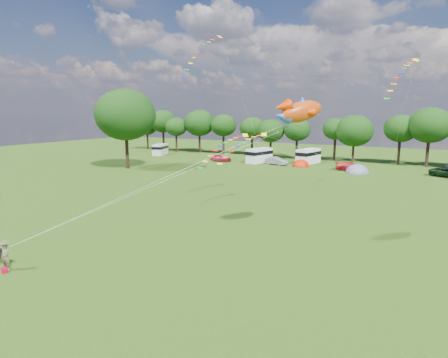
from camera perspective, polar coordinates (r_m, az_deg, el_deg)
The scene contains 19 objects.
ground_plane at distance 25.97m, azimuth -8.85°, elevation -11.51°, with size 180.00×180.00×0.00m, color black.
tree_line at distance 74.55m, azimuth 21.92°, elevation 7.06°, with size 102.98×10.98×10.27m.
big_tree at distance 65.01m, azimuth -14.79°, elevation 9.45°, with size 10.00×10.00×13.28m.
car_a at distance 72.58m, azimuth -0.50°, elevation 3.26°, with size 1.69×4.28×1.43m, color #BB2037.
car_b at distance 68.62m, azimuth 7.93°, elevation 2.74°, with size 1.47×3.93×1.39m, color gray.
car_c at distance 64.45m, azimuth 18.75°, elevation 1.81°, with size 1.96×4.66×1.40m, color red.
car_d at distance 64.32m, azimuth 30.97°, elevation 0.86°, with size 2.30×5.08×1.38m, color black.
campervan_a at distance 84.79m, azimuth -9.69°, elevation 4.52°, with size 3.49×5.31×2.40m.
campervan_b at distance 71.13m, azimuth 5.40°, elevation 3.67°, with size 3.61×5.91×2.70m.
campervan_c at distance 71.29m, azimuth 12.73°, elevation 3.48°, with size 3.46×5.92×2.72m.
tent_orange at distance 67.49m, azimuth 11.61°, elevation 1.92°, with size 3.08×3.37×2.41m.
tent_greyblue at distance 62.67m, azimuth 19.61°, elevation 0.90°, with size 3.64×3.99×2.71m.
kite_flyer at distance 26.73m, azimuth -30.33°, elevation -10.23°, with size 0.63×0.41×1.72m, color brown.
kite_bag at distance 26.71m, azimuth -30.47°, elevation -11.91°, with size 0.40×0.27×0.28m, color #B70027.
fish_kite at distance 26.32m, azimuth 11.16°, elevation 10.06°, with size 3.23×3.82×2.14m.
streamer_kite_a at distance 52.57m, azimuth -3.00°, elevation 19.13°, with size 3.31×5.71×5.80m.
streamer_kite_b at distance 42.64m, azimuth 0.40°, elevation 5.16°, with size 4.31×4.70×3.81m.
streamer_kite_c at distance 35.92m, azimuth 3.45°, elevation 5.49°, with size 3.09×4.79×2.77m.
streamer_kite_d at distance 43.55m, azimuth 25.77°, elevation 14.51°, with size 2.68×5.00×4.28m.
Camera 1 is at (15.07, -18.85, 9.58)m, focal length 30.00 mm.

